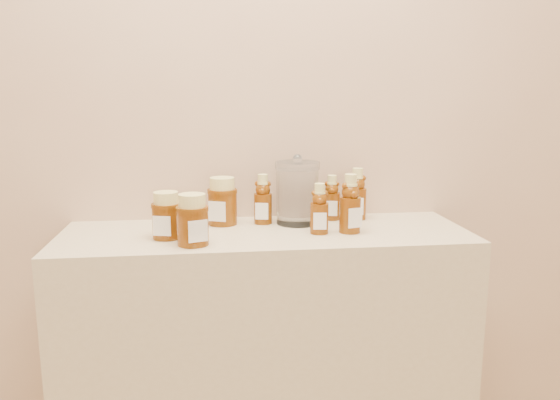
{
  "coord_description": "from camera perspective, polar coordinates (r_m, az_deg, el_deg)",
  "views": [
    {
      "loc": [
        -0.15,
        -0.0,
        1.3
      ],
      "look_at": [
        0.04,
        1.52,
        1.0
      ],
      "focal_mm": 35.0,
      "sensor_mm": 36.0,
      "label": 1
    }
  ],
  "objects": [
    {
      "name": "wall_back",
      "position": [
        1.76,
        -2.24,
        12.7
      ],
      "size": [
        3.5,
        0.02,
        2.7
      ],
      "primitive_type": "cube",
      "color": "tan",
      "rests_on": "ground"
    },
    {
      "name": "display_table",
      "position": [
        1.78,
        -1.43,
        -17.5
      ],
      "size": [
        1.2,
        0.4,
        0.9
      ],
      "primitive_type": "cube",
      "color": "#BFB18C",
      "rests_on": "ground"
    },
    {
      "name": "bear_bottle_back_left",
      "position": [
        1.69,
        -1.8,
        0.45
      ],
      "size": [
        0.07,
        0.07,
        0.18
      ],
      "primitive_type": null,
      "rotation": [
        0.0,
        0.0,
        -0.23
      ],
      "color": "#572806",
      "rests_on": "display_table"
    },
    {
      "name": "bear_bottle_back_mid",
      "position": [
        1.76,
        5.43,
        0.57
      ],
      "size": [
        0.07,
        0.07,
        0.16
      ],
      "primitive_type": null,
      "rotation": [
        0.0,
        0.0,
        -0.23
      ],
      "color": "#572806",
      "rests_on": "display_table"
    },
    {
      "name": "bear_bottle_back_right",
      "position": [
        1.77,
        8.07,
        1.0
      ],
      "size": [
        0.08,
        0.08,
        0.19
      ],
      "primitive_type": null,
      "rotation": [
        0.0,
        0.0,
        -0.27
      ],
      "color": "#572806",
      "rests_on": "display_table"
    },
    {
      "name": "bear_bottle_front_left",
      "position": [
        1.58,
        4.15,
        -0.55
      ],
      "size": [
        0.06,
        0.06,
        0.17
      ],
      "primitive_type": null,
      "rotation": [
        0.0,
        0.0,
        -0.13
      ],
      "color": "#572806",
      "rests_on": "display_table"
    },
    {
      "name": "bear_bottle_front_right",
      "position": [
        1.6,
        7.35,
        0.03
      ],
      "size": [
        0.08,
        0.08,
        0.19
      ],
      "primitive_type": null,
      "rotation": [
        0.0,
        0.0,
        0.26
      ],
      "color": "#572806",
      "rests_on": "display_table"
    },
    {
      "name": "honey_jar_left",
      "position": [
        1.56,
        -11.78,
        -1.57
      ],
      "size": [
        0.1,
        0.1,
        0.13
      ],
      "primitive_type": null,
      "rotation": [
        0.0,
        0.0,
        -0.25
      ],
      "color": "#572806",
      "rests_on": "display_table"
    },
    {
      "name": "honey_jar_back",
      "position": [
        1.69,
        -6.03,
        -0.11
      ],
      "size": [
        0.12,
        0.12,
        0.15
      ],
      "primitive_type": null,
      "rotation": [
        0.0,
        0.0,
        -0.4
      ],
      "color": "#572806",
      "rests_on": "display_table"
    },
    {
      "name": "honey_jar_front",
      "position": [
        1.48,
        -9.12,
        -2.04
      ],
      "size": [
        0.11,
        0.11,
        0.14
      ],
      "primitive_type": null,
      "rotation": [
        0.0,
        0.0,
        0.35
      ],
      "color": "#572806",
      "rests_on": "display_table"
    },
    {
      "name": "glass_canister",
      "position": [
        1.69,
        1.82,
        1.03
      ],
      "size": [
        0.15,
        0.15,
        0.21
      ],
      "primitive_type": null,
      "rotation": [
        0.0,
        0.0,
        0.11
      ],
      "color": "white",
      "rests_on": "display_table"
    }
  ]
}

